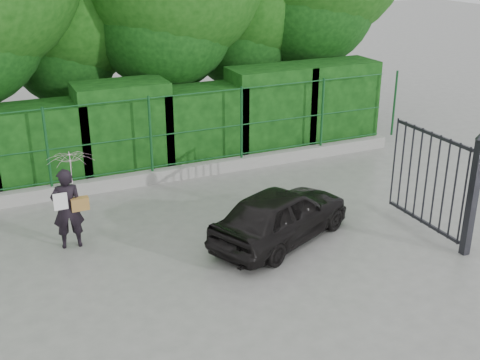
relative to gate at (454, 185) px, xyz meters
name	(u,v)px	position (x,y,z in m)	size (l,w,h in m)	color
ground	(207,276)	(-4.60, 0.72, -1.19)	(80.00, 80.00, 0.00)	gray
kerb	(136,179)	(-4.60, 5.22, -1.04)	(14.00, 0.25, 0.30)	#9E9E99
fence	(143,135)	(-4.38, 5.22, 0.01)	(14.13, 0.06, 1.80)	#12471E
hedge	(136,130)	(-4.28, 6.22, -0.16)	(14.20, 1.20, 2.28)	black
gate	(454,185)	(0.00, 0.00, 0.00)	(0.22, 2.33, 2.36)	#232329
woman	(70,186)	(-6.42, 2.81, 0.01)	(0.88, 0.88, 1.83)	black
car	(281,214)	(-2.82, 1.40, -0.65)	(1.27, 3.15, 1.07)	black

